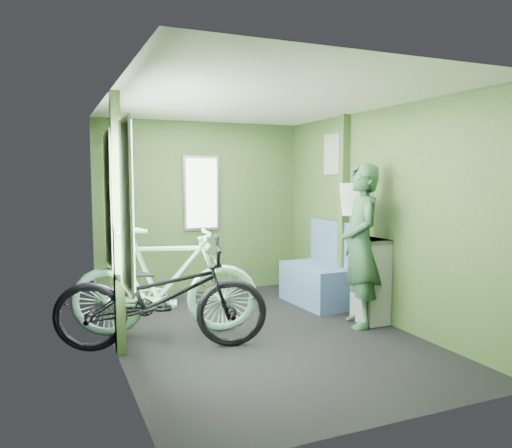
{
  "coord_description": "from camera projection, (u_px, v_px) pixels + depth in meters",
  "views": [
    {
      "loc": [
        -1.94,
        -4.47,
        1.58
      ],
      "look_at": [
        0.0,
        0.1,
        1.1
      ],
      "focal_mm": 35.0,
      "sensor_mm": 36.0,
      "label": 1
    }
  ],
  "objects": [
    {
      "name": "bench_seat",
      "position": [
        319.0,
        280.0,
        6.16
      ],
      "size": [
        0.59,
        1.0,
        1.02
      ],
      "rotation": [
        0.0,
        0.0,
        0.05
      ],
      "color": "navy",
      "rests_on": "ground"
    },
    {
      "name": "bicycle_black",
      "position": [
        162.0,
        350.0,
        4.54
      ],
      "size": [
        2.05,
        1.27,
        1.07
      ],
      "primitive_type": "imported",
      "rotation": [
        0.0,
        -0.1,
        1.29
      ],
      "color": "black",
      "rests_on": "ground"
    },
    {
      "name": "passenger",
      "position": [
        361.0,
        245.0,
        5.21
      ],
      "size": [
        0.59,
        0.78,
        1.71
      ],
      "rotation": [
        0.0,
        0.0,
        -1.9
      ],
      "color": "#2A4E31",
      "rests_on": "ground"
    },
    {
      "name": "room",
      "position": [
        255.0,
        191.0,
        4.88
      ],
      "size": [
        4.0,
        4.02,
        2.31
      ],
      "color": "black",
      "rests_on": "ground"
    },
    {
      "name": "bicycle_mint",
      "position": [
        167.0,
        336.0,
        4.94
      ],
      "size": [
        1.94,
        1.1,
        1.16
      ],
      "primitive_type": "imported",
      "rotation": [
        0.0,
        -0.12,
        1.31
      ],
      "color": "#94E8BD",
      "rests_on": "ground"
    },
    {
      "name": "waste_box",
      "position": [
        371.0,
        281.0,
        5.36
      ],
      "size": [
        0.27,
        0.37,
        0.91
      ],
      "primitive_type": "cube",
      "color": "gray",
      "rests_on": "ground"
    }
  ]
}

